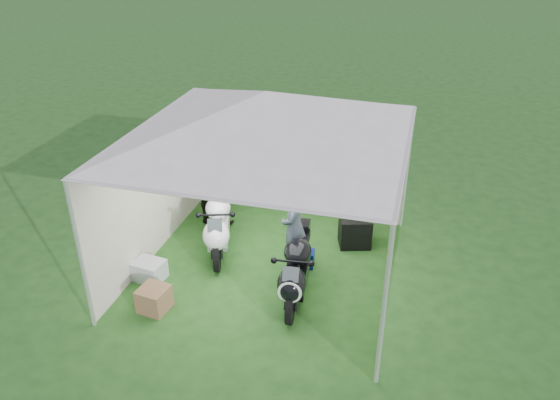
# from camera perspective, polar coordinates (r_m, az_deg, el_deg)

# --- Properties ---
(ground) EXTENTS (80.00, 80.00, 0.00)m
(ground) POSITION_cam_1_polar(r_m,az_deg,el_deg) (9.09, -1.23, -7.11)
(ground) COLOR #1F4918
(ground) RESTS_ON ground
(canopy_tent) EXTENTS (5.66, 5.66, 3.00)m
(canopy_tent) POSITION_cam_1_polar(r_m,az_deg,el_deg) (7.93, -1.36, 8.45)
(canopy_tent) COLOR silver
(canopy_tent) RESTS_ON ground
(motorcycle_white) EXTENTS (0.85, 1.88, 0.95)m
(motorcycle_white) POSITION_cam_1_polar(r_m,az_deg,el_deg) (9.31, -6.48, -2.48)
(motorcycle_white) COLOR black
(motorcycle_white) RESTS_ON ground
(motorcycle_black) EXTENTS (0.54, 1.88, 0.92)m
(motorcycle_black) POSITION_cam_1_polar(r_m,az_deg,el_deg) (8.17, 1.69, -7.22)
(motorcycle_black) COLOR black
(motorcycle_black) RESTS_ON ground
(paddock_stand) EXTENTS (0.40, 0.27, 0.28)m
(paddock_stand) POSITION_cam_1_polar(r_m,az_deg,el_deg) (9.08, 2.38, -6.09)
(paddock_stand) COLOR #0F23A8
(paddock_stand) RESTS_ON ground
(person_dark_jacket) EXTENTS (1.02, 0.89, 1.77)m
(person_dark_jacket) POSITION_cam_1_polar(r_m,az_deg,el_deg) (10.08, -7.16, 2.24)
(person_dark_jacket) COLOR black
(person_dark_jacket) RESTS_ON ground
(person_blue_jacket) EXTENTS (0.44, 0.65, 1.75)m
(person_blue_jacket) POSITION_cam_1_polar(r_m,az_deg,el_deg) (8.48, 1.52, -2.90)
(person_blue_jacket) COLOR slate
(person_blue_jacket) RESTS_ON ground
(equipment_box) EXTENTS (0.64, 0.57, 0.54)m
(equipment_box) POSITION_cam_1_polar(r_m,az_deg,el_deg) (9.63, 7.83, -3.28)
(equipment_box) COLOR black
(equipment_box) RESTS_ON ground
(crate_0) EXTENTS (0.53, 0.44, 0.32)m
(crate_0) POSITION_cam_1_polar(r_m,az_deg,el_deg) (9.01, -13.52, -7.14)
(crate_0) COLOR #B7BDC1
(crate_0) RESTS_ON ground
(crate_1) EXTENTS (0.46, 0.46, 0.37)m
(crate_1) POSITION_cam_1_polar(r_m,az_deg,el_deg) (8.35, -13.02, -10.03)
(crate_1) COLOR brown
(crate_1) RESTS_ON ground
(crate_2) EXTENTS (0.28, 0.24, 0.20)m
(crate_2) POSITION_cam_1_polar(r_m,az_deg,el_deg) (8.65, -12.93, -9.20)
(crate_2) COLOR silver
(crate_2) RESTS_ON ground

